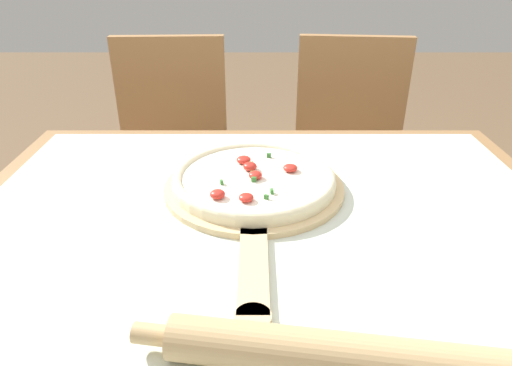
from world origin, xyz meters
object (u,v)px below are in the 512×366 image
chair_right (351,152)px  pizza_peel (256,192)px  chair_left (175,151)px  pizza (256,178)px  rolling_pin (341,356)px

chair_right → pizza_peel: bearing=-109.8°
chair_left → chair_right: size_ratio=1.00×
pizza_peel → chair_left: 0.77m
pizza_peel → pizza: 0.03m
pizza → chair_right: chair_right is taller
pizza_peel → rolling_pin: 0.43m
chair_left → pizza: bearing=-68.9°
chair_right → chair_left: bearing=-174.1°
pizza_peel → rolling_pin: rolling_pin is taller
pizza_peel → chair_left: chair_left is taller
pizza → rolling_pin: bearing=-77.6°
pizza_peel → pizza: size_ratio=1.76×
pizza_peel → chair_right: chair_right is taller
rolling_pin → chair_left: chair_left is taller
rolling_pin → chair_left: 1.19m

